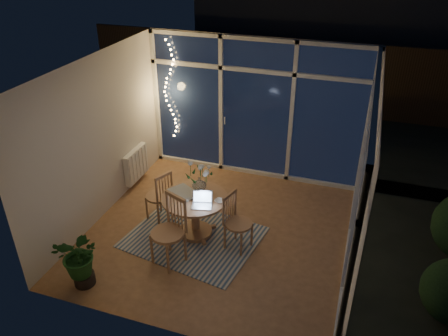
{
  "coord_description": "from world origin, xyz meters",
  "views": [
    {
      "loc": [
        1.8,
        -5.18,
        4.24
      ],
      "look_at": [
        -0.03,
        0.25,
        1.01
      ],
      "focal_mm": 35.0,
      "sensor_mm": 36.0,
      "label": 1
    }
  ],
  "objects": [
    {
      "name": "dining_table",
      "position": [
        -0.35,
        -0.17,
        0.34
      ],
      "size": [
        1.14,
        1.14,
        0.68
      ],
      "primitive_type": "cylinder",
      "rotation": [
        0.0,
        0.0,
        -0.16
      ],
      "color": "#A8774B",
      "rests_on": "floor"
    },
    {
      "name": "bowl",
      "position": [
        0.04,
        -0.17,
        0.7
      ],
      "size": [
        0.17,
        0.17,
        0.04
      ],
      "primitive_type": "imported",
      "rotation": [
        0.0,
        0.0,
        -0.16
      ],
      "color": "white",
      "rests_on": "dining_table"
    },
    {
      "name": "garden_patio",
      "position": [
        0.5,
        5.0,
        -0.06
      ],
      "size": [
        12.0,
        6.0,
        0.1
      ],
      "primitive_type": "cube",
      "color": "black",
      "rests_on": "ground"
    },
    {
      "name": "laptop",
      "position": [
        -0.16,
        -0.36,
        0.79
      ],
      "size": [
        0.34,
        0.32,
        0.21
      ],
      "primitive_type": null,
      "rotation": [
        0.0,
        0.0,
        0.24
      ],
      "color": "#BDBDC1",
      "rests_on": "dining_table"
    },
    {
      "name": "neighbour_roof",
      "position": [
        0.3,
        8.5,
        2.2
      ],
      "size": [
        7.0,
        3.0,
        2.2
      ],
      "primitive_type": "cube",
      "color": "#32353C",
      "rests_on": "ground"
    },
    {
      "name": "ceiling",
      "position": [
        0.0,
        0.0,
        2.6
      ],
      "size": [
        4.0,
        4.0,
        0.0
      ],
      "primitive_type": "plane",
      "color": "silver",
      "rests_on": "wall_back"
    },
    {
      "name": "rug",
      "position": [
        -0.35,
        -0.27,
        0.01
      ],
      "size": [
        2.13,
        1.81,
        0.01
      ],
      "primitive_type": "cube",
      "rotation": [
        0.0,
        0.0,
        -0.16
      ],
      "color": "beige",
      "rests_on": "floor"
    },
    {
      "name": "potted_plant",
      "position": [
        -1.37,
        -1.64,
        0.38
      ],
      "size": [
        0.55,
        0.48,
        0.76
      ],
      "primitive_type": "imported",
      "rotation": [
        0.0,
        0.0,
        -0.02
      ],
      "color": "#1A4A1B",
      "rests_on": "floor"
    },
    {
      "name": "chair_front",
      "position": [
        -0.47,
        -0.88,
        0.53
      ],
      "size": [
        0.64,
        0.64,
        1.06
      ],
      "primitive_type": "cube",
      "rotation": [
        0.0,
        0.0,
        -0.39
      ],
      "color": "#A8774B",
      "rests_on": "floor"
    },
    {
      "name": "floor",
      "position": [
        0.0,
        0.0,
        0.0
      ],
      "size": [
        4.0,
        4.0,
        0.0
      ],
      "primitive_type": "plane",
      "color": "brown",
      "rests_on": "ground"
    },
    {
      "name": "newspapers",
      "position": [
        -0.55,
        -0.09,
        0.69
      ],
      "size": [
        0.49,
        0.43,
        0.02
      ],
      "primitive_type": "cube",
      "rotation": [
        0.0,
        0.0,
        -0.37
      ],
      "color": "silver",
      "rests_on": "dining_table"
    },
    {
      "name": "window_wall_right",
      "position": [
        1.96,
        0.0,
        1.3
      ],
      "size": [
        0.1,
        4.0,
        2.6
      ],
      "primitive_type": "cube",
      "color": "white",
      "rests_on": "floor"
    },
    {
      "name": "chair_left",
      "position": [
        -1.06,
        0.02,
        0.46
      ],
      "size": [
        0.56,
        0.56,
        0.91
      ],
      "primitive_type": "cube",
      "rotation": [
        0.0,
        0.0,
        -1.98
      ],
      "color": "#A8774B",
      "rests_on": "floor"
    },
    {
      "name": "fairy_lights",
      "position": [
        -1.65,
        1.88,
        1.52
      ],
      "size": [
        0.24,
        0.1,
        1.85
      ],
      "primitive_type": null,
      "color": "#FFBE66",
      "rests_on": "window_wall_back"
    },
    {
      "name": "wall_back",
      "position": [
        0.0,
        2.0,
        1.3
      ],
      "size": [
        4.0,
        0.04,
        2.6
      ],
      "primitive_type": "cube",
      "color": "silver",
      "rests_on": "floor"
    },
    {
      "name": "wall_left",
      "position": [
        -2.0,
        0.0,
        1.3
      ],
      "size": [
        0.04,
        4.0,
        2.6
      ],
      "primitive_type": "cube",
      "color": "silver",
      "rests_on": "floor"
    },
    {
      "name": "window_wall_back",
      "position": [
        0.0,
        1.96,
        1.3
      ],
      "size": [
        4.0,
        0.1,
        2.6
      ],
      "primitive_type": "cube",
      "color": "white",
      "rests_on": "floor"
    },
    {
      "name": "phone",
      "position": [
        -0.4,
        -0.21,
        0.68
      ],
      "size": [
        0.12,
        0.09,
        0.01
      ],
      "primitive_type": "cube",
      "rotation": [
        0.0,
        0.0,
        -0.36
      ],
      "color": "black",
      "rests_on": "dining_table"
    },
    {
      "name": "wall_front",
      "position": [
        0.0,
        -2.0,
        1.3
      ],
      "size": [
        4.0,
        0.04,
        2.6
      ],
      "primitive_type": "cube",
      "color": "silver",
      "rests_on": "floor"
    },
    {
      "name": "garden_shrubs",
      "position": [
        -0.8,
        3.4,
        0.45
      ],
      "size": [
        0.9,
        0.9,
        0.9
      ],
      "primitive_type": "sphere",
      "color": "black",
      "rests_on": "ground"
    },
    {
      "name": "flower_vase",
      "position": [
        -0.35,
        0.04,
        0.78
      ],
      "size": [
        0.23,
        0.23,
        0.21
      ],
      "primitive_type": "imported",
      "rotation": [
        0.0,
        0.0,
        -0.16
      ],
      "color": "white",
      "rests_on": "dining_table"
    },
    {
      "name": "chair_right",
      "position": [
        0.37,
        -0.27,
        0.45
      ],
      "size": [
        0.52,
        0.52,
        0.91
      ],
      "primitive_type": "cube",
      "rotation": [
        0.0,
        0.0,
        1.28
      ],
      "color": "#A8774B",
      "rests_on": "floor"
    },
    {
      "name": "garden_fence",
      "position": [
        0.0,
        5.5,
        0.9
      ],
      "size": [
        11.0,
        0.08,
        1.8
      ],
      "primitive_type": "cube",
      "color": "#382614",
      "rests_on": "ground"
    },
    {
      "name": "wall_right",
      "position": [
        2.0,
        0.0,
        1.3
      ],
      "size": [
        0.04,
        4.0,
        2.6
      ],
      "primitive_type": "cube",
      "color": "silver",
      "rests_on": "floor"
    },
    {
      "name": "radiator",
      "position": [
        -1.94,
        0.9,
        0.4
      ],
      "size": [
        0.1,
        0.7,
        0.58
      ],
      "primitive_type": "cube",
      "color": "white",
      "rests_on": "wall_left"
    }
  ]
}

